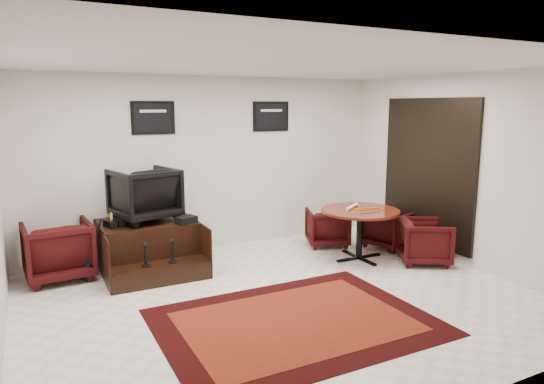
# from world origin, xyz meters

# --- Properties ---
(ground) EXTENTS (6.00, 6.00, 0.00)m
(ground) POSITION_xyz_m (0.00, 0.00, 0.00)
(ground) COLOR white
(ground) RESTS_ON ground
(room_shell) EXTENTS (6.02, 5.02, 2.81)m
(room_shell) POSITION_xyz_m (0.41, 0.12, 1.79)
(room_shell) COLOR beige
(room_shell) RESTS_ON ground
(area_rug) EXTENTS (2.92, 2.19, 0.01)m
(area_rug) POSITION_xyz_m (-0.18, -0.63, 0.01)
(area_rug) COLOR black
(area_rug) RESTS_ON ground
(shine_podium) EXTENTS (1.34, 1.38, 0.69)m
(shine_podium) POSITION_xyz_m (-1.19, 1.85, 0.32)
(shine_podium) COLOR black
(shine_podium) RESTS_ON ground
(shine_chair) EXTENTS (0.98, 0.95, 0.85)m
(shine_chair) POSITION_xyz_m (-1.19, 1.99, 1.12)
(shine_chair) COLOR black
(shine_chair) RESTS_ON shine_podium
(shoes_pair) EXTENTS (0.28, 0.30, 0.09)m
(shoes_pair) POSITION_xyz_m (-1.65, 1.83, 0.74)
(shoes_pair) COLOR black
(shoes_pair) RESTS_ON shine_podium
(polish_kit) EXTENTS (0.32, 0.27, 0.10)m
(polish_kit) POSITION_xyz_m (-0.71, 1.57, 0.74)
(polish_kit) COLOR black
(polish_kit) RESTS_ON shine_podium
(umbrella_black) EXTENTS (0.31, 0.12, 0.83)m
(umbrella_black) POSITION_xyz_m (-1.97, 1.75, 0.41)
(umbrella_black) COLOR black
(umbrella_black) RESTS_ON ground
(umbrella_hooked) EXTENTS (0.32, 0.12, 0.87)m
(umbrella_hooked) POSITION_xyz_m (-1.96, 1.78, 0.44)
(umbrella_hooked) COLOR black
(umbrella_hooked) RESTS_ON ground
(armchair_side) EXTENTS (0.90, 0.86, 0.87)m
(armchair_side) POSITION_xyz_m (-2.37, 2.02, 0.44)
(armchair_side) COLOR black
(armchair_side) RESTS_ON ground
(meeting_table) EXTENTS (1.19, 1.19, 0.78)m
(meeting_table) POSITION_xyz_m (1.80, 0.86, 0.68)
(meeting_table) COLOR #411509
(meeting_table) RESTS_ON ground
(table_chair_back) EXTENTS (0.84, 0.82, 0.68)m
(table_chair_back) POSITION_xyz_m (1.77, 1.71, 0.34)
(table_chair_back) COLOR black
(table_chair_back) RESTS_ON ground
(table_chair_window) EXTENTS (0.80, 0.83, 0.68)m
(table_chair_window) POSITION_xyz_m (2.61, 1.16, 0.34)
(table_chair_window) COLOR black
(table_chair_window) RESTS_ON ground
(table_chair_corner) EXTENTS (0.92, 0.94, 0.72)m
(table_chair_corner) POSITION_xyz_m (2.55, 0.26, 0.36)
(table_chair_corner) COLOR black
(table_chair_corner) RESTS_ON ground
(paper_roll) EXTENTS (0.38, 0.27, 0.05)m
(paper_roll) POSITION_xyz_m (1.75, 0.99, 0.80)
(paper_roll) COLOR white
(paper_roll) RESTS_ON meeting_table
(table_clutter) EXTENTS (0.57, 0.34, 0.01)m
(table_clutter) POSITION_xyz_m (1.89, 0.77, 0.78)
(table_clutter) COLOR #D9610C
(table_clutter) RESTS_ON meeting_table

